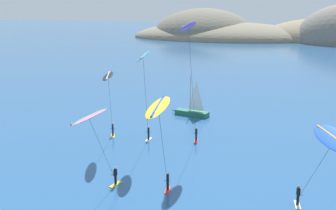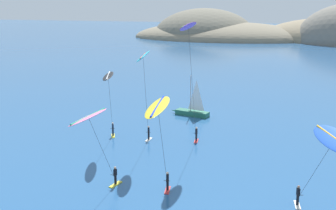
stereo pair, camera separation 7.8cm
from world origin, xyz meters
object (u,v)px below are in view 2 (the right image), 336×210
Objects in this scene: kitesurfer_yellow at (159,113)px; kitesurfer_purple at (189,38)px; sailboat_near at (190,111)px; kitesurfer_pink at (91,123)px; kitesurfer_blue at (331,144)px; kitesurfer_black at (109,82)px; kitesurfer_cyan at (144,64)px.

kitesurfer_purple is at bearing 95.94° from kitesurfer_yellow.
sailboat_near is at bearing 102.85° from kitesurfer_purple.
kitesurfer_yellow is 1.20× the size of kitesurfer_pink.
kitesurfer_blue is at bearing -0.82° from kitesurfer_pink.
kitesurfer_purple is at bearing 73.20° from kitesurfer_pink.
kitesurfer_black is at bearing -171.10° from kitesurfer_purple.
kitesurfer_blue is at bearing -30.85° from kitesurfer_black.
kitesurfer_yellow is (4.80, -29.11, 7.55)m from sailboat_near.
kitesurfer_pink is (0.21, -12.38, -2.79)m from kitesurfer_cyan.
kitesurfer_blue is 0.79× the size of kitesurfer_cyan.
kitesurfer_cyan is at bearing 114.00° from kitesurfer_yellow.
kitesurfer_pink is (-5.73, 0.96, -1.47)m from kitesurfer_yellow.
kitesurfer_yellow is at bearing -66.00° from kitesurfer_cyan.
sailboat_near is 28.81m from kitesurfer_pink.
kitesurfer_pink reaches higher than sailboat_near.
kitesurfer_cyan is 12.69m from kitesurfer_pink.
kitesurfer_yellow is 0.84× the size of kitesurfer_cyan.
sailboat_near is at bearing 119.76° from kitesurfer_blue.
sailboat_near is 0.65× the size of kitesurfer_yellow.
sailboat_near is 0.71× the size of kitesurfer_black.
kitesurfer_black is at bearing 126.48° from kitesurfer_yellow.
sailboat_near is at bearing 88.10° from kitesurfer_pink.
kitesurfer_blue is 1.02× the size of kitesurfer_black.
kitesurfer_cyan is (-5.94, 13.34, 1.32)m from kitesurfer_yellow.
sailboat_near is 18.12m from kitesurfer_cyan.
kitesurfer_black is (-8.45, -1.32, -4.75)m from kitesurfer_purple.
kitesurfer_yellow is at bearing -9.54° from kitesurfer_pink.
kitesurfer_blue is 19.89m from kitesurfer_purple.
kitesurfer_yellow is (-11.43, -0.72, 1.37)m from kitesurfer_blue.
kitesurfer_cyan is 1.44× the size of kitesurfer_pink.
kitesurfer_blue is at bearing -47.42° from kitesurfer_purple.
kitesurfer_cyan is at bearing -94.15° from sailboat_near.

